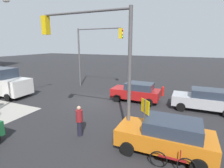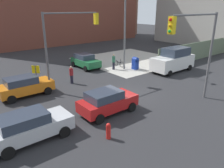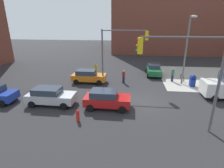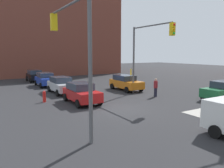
{
  "view_description": "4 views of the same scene",
  "coord_description": "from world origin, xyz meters",
  "px_view_note": "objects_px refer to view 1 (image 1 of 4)",
  "views": [
    {
      "loc": [
        -7.07,
        12.36,
        4.85
      ],
      "look_at": [
        -0.97,
        -1.41,
        1.37
      ],
      "focal_mm": 28.0,
      "sensor_mm": 36.0,
      "label": 1
    },
    {
      "loc": [
        -11.38,
        -12.35,
        6.84
      ],
      "look_at": [
        -0.85,
        0.59,
        0.95
      ],
      "focal_mm": 35.0,
      "sensor_mm": 36.0,
      "label": 2
    },
    {
      "loc": [
        -1.02,
        -15.63,
        7.2
      ],
      "look_at": [
        -2.94,
        0.83,
        1.35
      ],
      "focal_mm": 28.0,
      "sensor_mm": 36.0,
      "label": 3
    },
    {
      "loc": [
        12.95,
        -8.5,
        3.98
      ],
      "look_at": [
        -1.34,
        0.1,
        1.63
      ],
      "focal_mm": 35.0,
      "sensor_mm": 36.0,
      "label": 4
    }
  ],
  "objects_px": {
    "coupe_orange": "(166,135)",
    "hatchback_red": "(136,92)",
    "traffic_signal_se_corner": "(95,46)",
    "bicycle_at_crosswalk": "(172,162)",
    "sedan_silver": "(205,99)",
    "pedestrian_waiting": "(79,120)",
    "traffic_signal_nw_corner": "(92,48)",
    "van_white_delivery": "(3,82)",
    "fire_hydrant": "(163,91)"
  },
  "relations": [
    {
      "from": "coupe_orange",
      "to": "hatchback_red",
      "type": "height_order",
      "value": "same"
    },
    {
      "from": "traffic_signal_nw_corner",
      "to": "pedestrian_waiting",
      "type": "distance_m",
      "value": 3.84
    },
    {
      "from": "traffic_signal_nw_corner",
      "to": "hatchback_red",
      "type": "height_order",
      "value": "traffic_signal_nw_corner"
    },
    {
      "from": "hatchback_red",
      "to": "fire_hydrant",
      "type": "bearing_deg",
      "value": -126.72
    },
    {
      "from": "fire_hydrant",
      "to": "pedestrian_waiting",
      "type": "xyz_separation_m",
      "value": [
        3.0,
        9.4,
        0.39
      ]
    },
    {
      "from": "fire_hydrant",
      "to": "pedestrian_waiting",
      "type": "bearing_deg",
      "value": 72.3
    },
    {
      "from": "pedestrian_waiting",
      "to": "coupe_orange",
      "type": "bearing_deg",
      "value": -49.2
    },
    {
      "from": "pedestrian_waiting",
      "to": "bicycle_at_crosswalk",
      "type": "height_order",
      "value": "pedestrian_waiting"
    },
    {
      "from": "hatchback_red",
      "to": "bicycle_at_crosswalk",
      "type": "relative_size",
      "value": 2.31
    },
    {
      "from": "coupe_orange",
      "to": "traffic_signal_se_corner",
      "type": "bearing_deg",
      "value": -46.72
    },
    {
      "from": "traffic_signal_nw_corner",
      "to": "van_white_delivery",
      "type": "height_order",
      "value": "traffic_signal_nw_corner"
    },
    {
      "from": "traffic_signal_se_corner",
      "to": "hatchback_red",
      "type": "xyz_separation_m",
      "value": [
        -5.58,
        2.8,
        -3.78
      ]
    },
    {
      "from": "traffic_signal_nw_corner",
      "to": "coupe_orange",
      "type": "distance_m",
      "value": 5.47
    },
    {
      "from": "van_white_delivery",
      "to": "coupe_orange",
      "type": "bearing_deg",
      "value": 168.6
    },
    {
      "from": "fire_hydrant",
      "to": "hatchback_red",
      "type": "distance_m",
      "value": 3.14
    },
    {
      "from": "sedan_silver",
      "to": "bicycle_at_crosswalk",
      "type": "relative_size",
      "value": 2.48
    },
    {
      "from": "traffic_signal_se_corner",
      "to": "van_white_delivery",
      "type": "height_order",
      "value": "traffic_signal_se_corner"
    },
    {
      "from": "traffic_signal_se_corner",
      "to": "coupe_orange",
      "type": "height_order",
      "value": "traffic_signal_se_corner"
    },
    {
      "from": "bicycle_at_crosswalk",
      "to": "pedestrian_waiting",
      "type": "bearing_deg",
      "value": -9.46
    },
    {
      "from": "fire_hydrant",
      "to": "sedan_silver",
      "type": "distance_m",
      "value": 4.24
    },
    {
      "from": "traffic_signal_se_corner",
      "to": "van_white_delivery",
      "type": "relative_size",
      "value": 1.2
    },
    {
      "from": "hatchback_red",
      "to": "coupe_orange",
      "type": "bearing_deg",
      "value": 116.39
    },
    {
      "from": "traffic_signal_se_corner",
      "to": "sedan_silver",
      "type": "height_order",
      "value": "traffic_signal_se_corner"
    },
    {
      "from": "traffic_signal_se_corner",
      "to": "pedestrian_waiting",
      "type": "xyz_separation_m",
      "value": [
        -4.44,
        9.7,
        -3.75
      ]
    },
    {
      "from": "traffic_signal_se_corner",
      "to": "fire_hydrant",
      "type": "height_order",
      "value": "traffic_signal_se_corner"
    },
    {
      "from": "traffic_signal_nw_corner",
      "to": "coupe_orange",
      "type": "xyz_separation_m",
      "value": [
        -3.94,
        0.4,
        -3.78
      ]
    },
    {
      "from": "hatchback_red",
      "to": "bicycle_at_crosswalk",
      "type": "height_order",
      "value": "hatchback_red"
    },
    {
      "from": "traffic_signal_nw_corner",
      "to": "pedestrian_waiting",
      "type": "relative_size",
      "value": 3.86
    },
    {
      "from": "pedestrian_waiting",
      "to": "hatchback_red",
      "type": "bearing_deg",
      "value": 27.54
    },
    {
      "from": "fire_hydrant",
      "to": "hatchback_red",
      "type": "xyz_separation_m",
      "value": [
        1.86,
        2.5,
        0.36
      ]
    },
    {
      "from": "hatchback_red",
      "to": "traffic_signal_se_corner",
      "type": "bearing_deg",
      "value": -26.65
    },
    {
      "from": "sedan_silver",
      "to": "hatchback_red",
      "type": "relative_size",
      "value": 1.07
    },
    {
      "from": "hatchback_red",
      "to": "van_white_delivery",
      "type": "relative_size",
      "value": 0.75
    },
    {
      "from": "sedan_silver",
      "to": "van_white_delivery",
      "type": "xyz_separation_m",
      "value": [
        17.32,
        3.44,
        0.44
      ]
    },
    {
      "from": "traffic_signal_se_corner",
      "to": "bicycle_at_crosswalk",
      "type": "xyz_separation_m",
      "value": [
        -9.24,
        10.5,
        -4.28
      ]
    },
    {
      "from": "van_white_delivery",
      "to": "sedan_silver",
      "type": "bearing_deg",
      "value": -168.77
    },
    {
      "from": "traffic_signal_nw_corner",
      "to": "hatchback_red",
      "type": "bearing_deg",
      "value": -96.1
    },
    {
      "from": "fire_hydrant",
      "to": "sedan_silver",
      "type": "relative_size",
      "value": 0.22
    },
    {
      "from": "fire_hydrant",
      "to": "bicycle_at_crosswalk",
      "type": "relative_size",
      "value": 0.54
    },
    {
      "from": "sedan_silver",
      "to": "pedestrian_waiting",
      "type": "height_order",
      "value": "pedestrian_waiting"
    },
    {
      "from": "traffic_signal_nw_corner",
      "to": "sedan_silver",
      "type": "height_order",
      "value": "traffic_signal_nw_corner"
    },
    {
      "from": "van_white_delivery",
      "to": "pedestrian_waiting",
      "type": "distance_m",
      "value": 11.48
    },
    {
      "from": "hatchback_red",
      "to": "van_white_delivery",
      "type": "xyz_separation_m",
      "value": [
        12.1,
        3.5,
        0.44
      ]
    },
    {
      "from": "pedestrian_waiting",
      "to": "van_white_delivery",
      "type": "bearing_deg",
      "value": 109.66
    },
    {
      "from": "fire_hydrant",
      "to": "pedestrian_waiting",
      "type": "height_order",
      "value": "pedestrian_waiting"
    },
    {
      "from": "fire_hydrant",
      "to": "van_white_delivery",
      "type": "bearing_deg",
      "value": 23.26
    },
    {
      "from": "hatchback_red",
      "to": "van_white_delivery",
      "type": "bearing_deg",
      "value": 16.15
    },
    {
      "from": "traffic_signal_se_corner",
      "to": "sedan_silver",
      "type": "distance_m",
      "value": 11.79
    },
    {
      "from": "sedan_silver",
      "to": "pedestrian_waiting",
      "type": "distance_m",
      "value": 9.34
    },
    {
      "from": "traffic_signal_se_corner",
      "to": "sedan_silver",
      "type": "xyz_separation_m",
      "value": [
        -10.79,
        2.86,
        -3.78
      ]
    }
  ]
}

